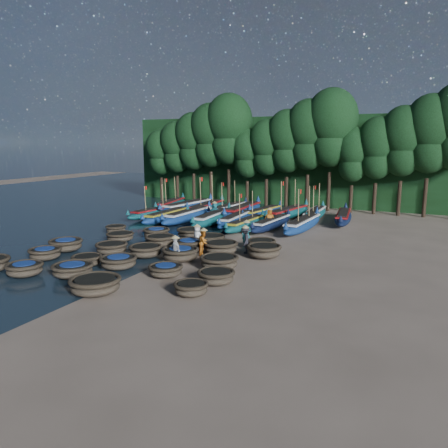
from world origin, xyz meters
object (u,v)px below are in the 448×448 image
at_px(long_boat_4, 213,218).
at_px(coracle_2, 73,270).
at_px(coracle_10, 66,245).
at_px(coracle_21, 156,233).
at_px(coracle_19, 264,251).
at_px(long_boat_15, 288,213).
at_px(coracle_18, 221,247).
at_px(long_boat_12, 228,209).
at_px(coracle_8, 166,270).
at_px(coracle_22, 190,233).
at_px(coracle_13, 180,253).
at_px(long_boat_16, 315,214).
at_px(coracle_15, 120,236).
at_px(coracle_23, 210,239).
at_px(fisherman_5, 215,212).
at_px(fisherman_0, 197,236).
at_px(fisherman_3, 245,240).
at_px(fisherman_6, 269,218).
at_px(coracle_6, 87,260).
at_px(long_boat_3, 188,216).
at_px(long_boat_13, 243,210).
at_px(coracle_1, 25,269).
at_px(coracle_9, 216,276).
at_px(coracle_24, 261,244).
at_px(long_boat_5, 236,219).
at_px(long_boat_1, 155,212).
at_px(long_boat_7, 272,223).
at_px(coracle_14, 219,262).
at_px(coracle_20, 116,229).
at_px(coracle_17, 189,245).
at_px(long_boat_8, 303,224).
at_px(coracle_4, 191,288).
at_px(coracle_5, 45,253).
at_px(fisherman_4, 175,249).
at_px(coracle_11, 112,248).
at_px(long_boat_11, 206,208).
at_px(long_boat_10, 187,207).
at_px(coracle_7, 119,262).
at_px(coracle_16, 160,240).
at_px(long_boat_14, 263,213).

bearing_deg(long_boat_4, coracle_2, -93.03).
bearing_deg(coracle_10, coracle_21, 62.29).
xyz_separation_m(coracle_19, long_boat_15, (-2.83, 14.27, 0.10)).
bearing_deg(coracle_18, long_boat_12, 112.87).
relative_size(coracle_8, coracle_22, 0.99).
xyz_separation_m(coracle_13, long_boat_16, (3.91, 18.04, 0.05)).
bearing_deg(coracle_15, coracle_23, 15.09).
bearing_deg(fisherman_5, fisherman_0, -145.47).
relative_size(fisherman_3, fisherman_6, 1.03).
xyz_separation_m(coracle_6, fisherman_5, (0.26, 16.24, 0.54)).
relative_size(long_boat_3, long_boat_13, 0.94).
relative_size(coracle_1, coracle_9, 0.98).
height_order(coracle_24, fisherman_5, fisherman_5).
bearing_deg(long_boat_5, long_boat_3, -179.21).
bearing_deg(long_boat_12, long_boat_1, -131.85).
bearing_deg(coracle_2, coracle_13, 56.08).
height_order(coracle_22, long_boat_7, long_boat_7).
height_order(coracle_1, coracle_14, coracle_14).
distance_m(coracle_20, fisherman_0, 8.34).
xyz_separation_m(coracle_17, coracle_21, (-4.31, 2.62, -0.04)).
relative_size(long_boat_1, long_boat_8, 0.87).
height_order(coracle_4, coracle_5, coracle_5).
height_order(coracle_5, long_boat_15, long_boat_15).
bearing_deg(coracle_5, coracle_19, 27.03).
xyz_separation_m(long_boat_1, fisherman_4, (10.25, -13.01, 0.37)).
relative_size(coracle_17, fisherman_5, 1.03).
height_order(coracle_5, fisherman_0, fisherman_0).
height_order(coracle_11, fisherman_6, fisherman_6).
xyz_separation_m(coracle_8, coracle_20, (-9.74, 7.94, -0.01)).
relative_size(coracle_4, long_boat_11, 0.21).
bearing_deg(long_boat_10, coracle_2, -69.38).
relative_size(fisherman_0, fisherman_4, 0.98).
relative_size(coracle_24, long_boat_13, 0.23).
xyz_separation_m(coracle_9, coracle_21, (-8.87, 7.85, 0.02)).
distance_m(long_boat_1, long_boat_10, 4.14).
relative_size(coracle_9, fisherman_4, 1.12).
relative_size(coracle_7, long_boat_15, 0.26).
relative_size(long_boat_4, long_boat_8, 1.01).
distance_m(coracle_16, coracle_19, 7.53).
distance_m(long_boat_14, long_boat_16, 4.92).
xyz_separation_m(coracle_6, long_boat_11, (-2.46, 19.84, 0.23)).
xyz_separation_m(long_boat_4, long_boat_13, (0.84, 4.85, 0.04)).
relative_size(coracle_22, long_boat_8, 0.27).
relative_size(coracle_13, long_boat_3, 0.28).
bearing_deg(long_boat_7, fisherman_3, -77.61).
height_order(coracle_4, coracle_18, coracle_18).
distance_m(coracle_6, coracle_15, 6.51).
bearing_deg(coracle_8, fisherman_5, 107.35).
relative_size(coracle_6, fisherman_3, 0.90).
bearing_deg(coracle_9, long_boat_7, 98.19).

